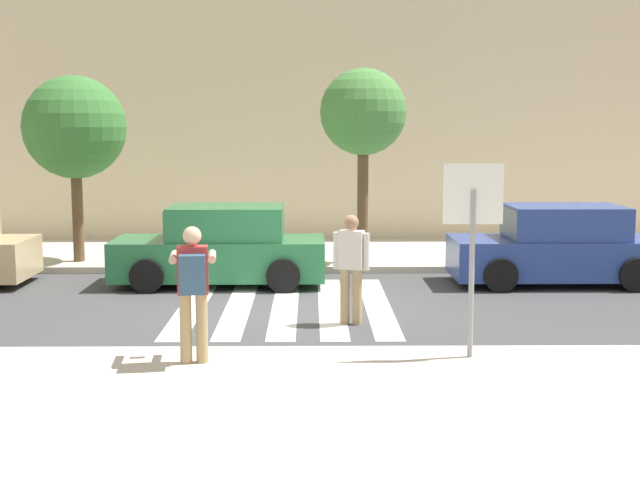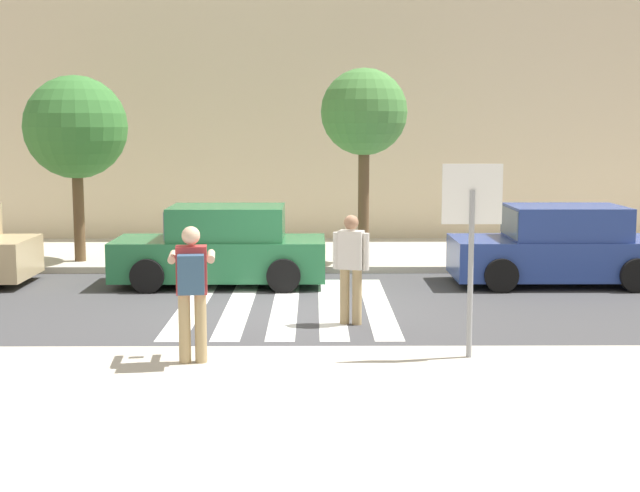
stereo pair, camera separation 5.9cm
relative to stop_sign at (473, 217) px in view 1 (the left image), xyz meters
The scene contains 16 objects.
ground_plane 4.92m from the stop_sign, 123.44° to the left, with size 120.00×120.00×0.00m, color #424244.
sidewalk_near 3.95m from the stop_sign, 135.76° to the right, with size 60.00×6.00×0.14m, color beige.
sidewalk_far 10.26m from the stop_sign, 104.30° to the left, with size 60.00×4.80×0.14m, color beige.
building_facade_far 14.45m from the stop_sign, 99.97° to the left, with size 56.00×4.00×6.51m, color beige.
crosswalk_stripe_0 6.03m from the stop_sign, 135.84° to the left, with size 0.44×5.20×0.01m, color silver.
crosswalk_stripe_1 5.51m from the stop_sign, 129.64° to the left, with size 0.44×5.20×0.01m, color silver.
crosswalk_stripe_2 5.08m from the stop_sign, 122.09° to the left, with size 0.44×5.20×0.01m, color silver.
crosswalk_stripe_3 4.74m from the stop_sign, 113.07° to the left, with size 0.44×5.20×0.01m, color silver.
crosswalk_stripe_4 4.51m from the stop_sign, 102.65° to the left, with size 0.44×5.20×0.01m, color silver.
stop_sign is the anchor object (origin of this frame).
photographer_with_backpack 3.61m from the stop_sign, behind, with size 0.64×0.88×1.72m.
pedestrian_crossing 3.06m from the stop_sign, 119.17° to the left, with size 0.56×0.34×1.72m.
parked_car_green 7.26m from the stop_sign, 121.96° to the left, with size 4.10×1.92×1.55m.
parked_car_blue 6.81m from the stop_sign, 65.07° to the left, with size 4.10×1.92×1.55m.
street_tree_west 10.97m from the stop_sign, 130.86° to the left, with size 2.23×2.23×4.04m.
street_tree_center 8.27m from the stop_sign, 96.43° to the left, with size 1.86×1.86×4.18m.
Camera 1 is at (0.43, -14.94, 3.10)m, focal length 50.00 mm.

